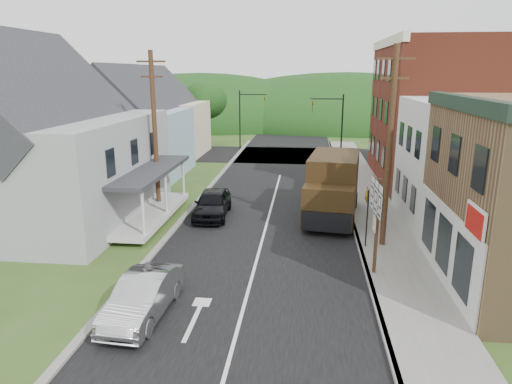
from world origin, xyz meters
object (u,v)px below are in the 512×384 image
(dark_sedan, at_px, (212,204))
(delivery_van, at_px, (333,187))
(warning_sign, at_px, (367,208))
(route_sign_cluster, at_px, (377,213))
(silver_sedan, at_px, (143,297))

(dark_sedan, height_order, delivery_van, delivery_van)
(delivery_van, bearing_deg, warning_sign, -65.76)
(delivery_van, height_order, warning_sign, delivery_van)
(route_sign_cluster, bearing_deg, silver_sedan, -155.58)
(dark_sedan, xyz_separation_m, route_sign_cluster, (7.88, -6.80, 1.87))
(dark_sedan, distance_m, warning_sign, 8.93)
(dark_sedan, xyz_separation_m, delivery_van, (6.61, 0.41, 1.01))
(silver_sedan, relative_size, delivery_van, 0.65)
(dark_sedan, relative_size, warning_sign, 1.59)
(route_sign_cluster, bearing_deg, dark_sedan, 136.74)
(route_sign_cluster, bearing_deg, warning_sign, 86.93)
(delivery_van, xyz_separation_m, route_sign_cluster, (1.27, -7.21, 0.86))
(warning_sign, bearing_deg, dark_sedan, 172.97)
(silver_sedan, relative_size, warning_sign, 1.50)
(delivery_van, bearing_deg, route_sign_cluster, -72.24)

